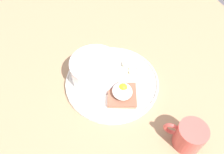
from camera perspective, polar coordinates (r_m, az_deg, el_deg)
name	(u,v)px	position (r cm, az deg, el deg)	size (l,w,h in cm)	color
ground_plane	(112,85)	(70.03, 0.00, -2.02)	(120.00, 120.00, 2.00)	#9D7C59
plate	(112,81)	(68.59, 0.00, -1.14)	(29.23, 29.23, 1.60)	silver
oatmeal_bowl	(95,69)	(66.83, -4.40, 2.00)	(15.14, 15.14, 7.16)	white
toast_slice	(122,95)	(64.43, 2.63, -4.72)	(10.81, 10.81, 1.51)	brown
poached_egg	(122,91)	(62.79, 2.73, -3.60)	(6.12, 5.78, 3.41)	white
banana_slice_front	(133,71)	(70.27, 5.43, 1.44)	(3.87, 3.87, 1.42)	#F9E5BA
banana_slice_left	(142,72)	(70.57, 7.78, 1.25)	(4.42, 4.46, 1.33)	#F6E6B7
banana_slice_back	(128,65)	(71.95, 4.14, 3.24)	(4.32, 4.26, 1.62)	beige
banana_slice_right	(123,71)	(70.34, 2.95, 1.59)	(4.31, 4.34, 1.30)	beige
banana_slice_inner	(136,66)	(72.11, 6.24, 2.92)	(3.54, 3.61, 1.34)	beige
coffee_mug	(189,136)	(59.22, 19.51, -14.29)	(8.58, 9.07, 7.71)	#D15047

